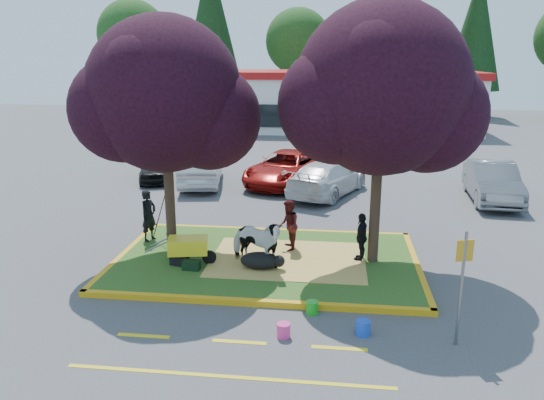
# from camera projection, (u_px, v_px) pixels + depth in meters

# --- Properties ---
(ground) EXTENTS (90.00, 90.00, 0.00)m
(ground) POSITION_uv_depth(u_px,v_px,m) (266.00, 263.00, 14.67)
(ground) COLOR #424244
(ground) RESTS_ON ground
(median_island) EXTENTS (8.00, 5.00, 0.15)m
(median_island) POSITION_uv_depth(u_px,v_px,m) (266.00, 261.00, 14.65)
(median_island) COLOR #244916
(median_island) RESTS_ON ground
(curb_near) EXTENTS (8.30, 0.16, 0.15)m
(curb_near) POSITION_uv_depth(u_px,v_px,m) (252.00, 303.00, 12.18)
(curb_near) COLOR gold
(curb_near) RESTS_ON ground
(curb_far) EXTENTS (8.30, 0.16, 0.15)m
(curb_far) POSITION_uv_depth(u_px,v_px,m) (277.00, 231.00, 17.12)
(curb_far) COLOR gold
(curb_far) RESTS_ON ground
(curb_left) EXTENTS (0.16, 5.30, 0.15)m
(curb_left) POSITION_uv_depth(u_px,v_px,m) (125.00, 254.00, 15.12)
(curb_left) COLOR gold
(curb_left) RESTS_ON ground
(curb_right) EXTENTS (0.16, 5.30, 0.15)m
(curb_right) POSITION_uv_depth(u_px,v_px,m) (417.00, 268.00, 14.18)
(curb_right) COLOR gold
(curb_right) RESTS_ON ground
(straw_bedding) EXTENTS (4.20, 3.00, 0.01)m
(straw_bedding) POSITION_uv_depth(u_px,v_px,m) (288.00, 259.00, 14.56)
(straw_bedding) COLOR #D4B357
(straw_bedding) RESTS_ON median_island
(tree_purple_left) EXTENTS (5.06, 4.20, 6.51)m
(tree_purple_left) POSITION_uv_depth(u_px,v_px,m) (165.00, 102.00, 14.20)
(tree_purple_left) COLOR black
(tree_purple_left) RESTS_ON median_island
(tree_purple_right) EXTENTS (5.30, 4.40, 6.82)m
(tree_purple_right) POSITION_uv_depth(u_px,v_px,m) (382.00, 97.00, 13.30)
(tree_purple_right) COLOR black
(tree_purple_right) RESTS_ON median_island
(fire_lane_stripe_a) EXTENTS (1.10, 0.12, 0.01)m
(fire_lane_stripe_a) POSITION_uv_depth(u_px,v_px,m) (143.00, 336.00, 10.88)
(fire_lane_stripe_a) COLOR yellow
(fire_lane_stripe_a) RESTS_ON ground
(fire_lane_stripe_b) EXTENTS (1.10, 0.12, 0.01)m
(fire_lane_stripe_b) POSITION_uv_depth(u_px,v_px,m) (239.00, 342.00, 10.65)
(fire_lane_stripe_b) COLOR yellow
(fire_lane_stripe_b) RESTS_ON ground
(fire_lane_stripe_c) EXTENTS (1.10, 0.12, 0.01)m
(fire_lane_stripe_c) POSITION_uv_depth(u_px,v_px,m) (339.00, 348.00, 10.42)
(fire_lane_stripe_c) COLOR yellow
(fire_lane_stripe_c) RESTS_ON ground
(fire_lane_long) EXTENTS (6.00, 0.10, 0.01)m
(fire_lane_long) POSITION_uv_depth(u_px,v_px,m) (227.00, 377.00, 9.50)
(fire_lane_long) COLOR yellow
(fire_lane_long) RESTS_ON ground
(retail_building) EXTENTS (20.40, 8.40, 4.40)m
(retail_building) POSITION_uv_depth(u_px,v_px,m) (339.00, 100.00, 40.64)
(retail_building) COLOR silver
(retail_building) RESTS_ON ground
(treeline) EXTENTS (46.58, 7.80, 14.63)m
(treeline) POSITION_uv_depth(u_px,v_px,m) (333.00, 31.00, 48.49)
(treeline) COLOR black
(treeline) RESTS_ON ground
(cow) EXTENTS (1.77, 1.29, 1.36)m
(cow) POSITION_uv_depth(u_px,v_px,m) (256.00, 243.00, 13.85)
(cow) COLOR white
(cow) RESTS_ON median_island
(calf) EXTENTS (1.14, 0.79, 0.45)m
(calf) POSITION_uv_depth(u_px,v_px,m) (260.00, 261.00, 13.86)
(calf) COLOR black
(calf) RESTS_ON median_island
(handler) EXTENTS (0.56, 0.66, 1.55)m
(handler) POSITION_uv_depth(u_px,v_px,m) (149.00, 215.00, 15.87)
(handler) COLOR black
(handler) RESTS_ON median_island
(visitor_a) EXTENTS (0.67, 0.79, 1.46)m
(visitor_a) POSITION_uv_depth(u_px,v_px,m) (288.00, 225.00, 15.09)
(visitor_a) COLOR #451313
(visitor_a) RESTS_ON median_island
(visitor_b) EXTENTS (0.53, 0.84, 1.33)m
(visitor_b) POSITION_uv_depth(u_px,v_px,m) (362.00, 237.00, 14.36)
(visitor_b) COLOR black
(visitor_b) RESTS_ON median_island
(wheelbarrow) EXTENTS (1.88, 0.81, 0.71)m
(wheelbarrow) POSITION_uv_depth(u_px,v_px,m) (189.00, 246.00, 14.18)
(wheelbarrow) COLOR black
(wheelbarrow) RESTS_ON median_island
(gear_bag_dark) EXTENTS (0.53, 0.38, 0.24)m
(gear_bag_dark) POSITION_uv_depth(u_px,v_px,m) (179.00, 260.00, 14.15)
(gear_bag_dark) COLOR black
(gear_bag_dark) RESTS_ON median_island
(gear_bag_green) EXTENTS (0.46, 0.29, 0.24)m
(gear_bag_green) POSITION_uv_depth(u_px,v_px,m) (191.00, 265.00, 13.85)
(gear_bag_green) COLOR black
(gear_bag_green) RESTS_ON median_island
(sign_post) EXTENTS (0.33, 0.11, 2.37)m
(sign_post) POSITION_uv_depth(u_px,v_px,m) (462.00, 277.00, 10.18)
(sign_post) COLOR slate
(sign_post) RESTS_ON ground
(bucket_green) EXTENTS (0.34, 0.34, 0.29)m
(bucket_green) POSITION_uv_depth(u_px,v_px,m) (312.00, 307.00, 11.79)
(bucket_green) COLOR #19A31B
(bucket_green) RESTS_ON ground
(bucket_pink) EXTENTS (0.35, 0.35, 0.30)m
(bucket_pink) POSITION_uv_depth(u_px,v_px,m) (284.00, 330.00, 10.80)
(bucket_pink) COLOR #ED3488
(bucket_pink) RESTS_ON ground
(bucket_blue) EXTENTS (0.34, 0.34, 0.32)m
(bucket_blue) POSITION_uv_depth(u_px,v_px,m) (363.00, 328.00, 10.89)
(bucket_blue) COLOR blue
(bucket_blue) RESTS_ON ground
(car_black) EXTENTS (2.48, 3.85, 1.22)m
(car_black) POSITION_uv_depth(u_px,v_px,m) (155.00, 167.00, 24.29)
(car_black) COLOR black
(car_black) RESTS_ON ground
(car_silver) EXTENTS (2.38, 4.86, 1.54)m
(car_silver) POSITION_uv_depth(u_px,v_px,m) (201.00, 168.00, 23.37)
(car_silver) COLOR #A7A9B0
(car_silver) RESTS_ON ground
(car_red) EXTENTS (3.91, 5.74, 1.46)m
(car_red) POSITION_uv_depth(u_px,v_px,m) (286.00, 168.00, 23.51)
(car_red) COLOR maroon
(car_red) RESTS_ON ground
(car_white) EXTENTS (3.68, 5.20, 1.40)m
(car_white) POSITION_uv_depth(u_px,v_px,m) (327.00, 178.00, 21.71)
(car_white) COLOR silver
(car_white) RESTS_ON ground
(car_grey) EXTENTS (1.95, 4.75, 1.53)m
(car_grey) POSITION_uv_depth(u_px,v_px,m) (492.00, 182.00, 20.78)
(car_grey) COLOR slate
(car_grey) RESTS_ON ground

